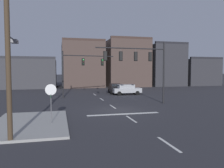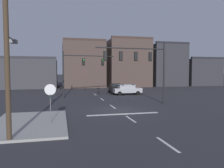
{
  "view_description": "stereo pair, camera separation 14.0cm",
  "coord_description": "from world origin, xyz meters",
  "px_view_note": "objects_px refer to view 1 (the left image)",
  "views": [
    {
      "loc": [
        -5.39,
        -19.97,
        3.75
      ],
      "look_at": [
        0.01,
        2.38,
        2.35
      ],
      "focal_mm": 35.08,
      "sensor_mm": 36.0,
      "label": 1
    },
    {
      "loc": [
        -5.26,
        -20.0,
        3.75
      ],
      "look_at": [
        0.01,
        2.38,
        2.35
      ],
      "focal_mm": 35.08,
      "sensor_mm": 36.0,
      "label": 2
    }
  ],
  "objects_px": {
    "stop_sign": "(51,94)",
    "car_lot_nearside": "(126,89)",
    "signal_mast_near_side": "(141,61)",
    "utility_pole": "(8,43)",
    "car_lot_middle": "(115,88)",
    "signal_mast_far_side": "(79,66)"
  },
  "relations": [
    {
      "from": "car_lot_nearside",
      "to": "car_lot_middle",
      "type": "xyz_separation_m",
      "value": [
        -1.24,
        2.22,
        0.0
      ]
    },
    {
      "from": "car_lot_nearside",
      "to": "utility_pole",
      "type": "height_order",
      "value": "utility_pole"
    },
    {
      "from": "signal_mast_near_side",
      "to": "signal_mast_far_side",
      "type": "height_order",
      "value": "signal_mast_near_side"
    },
    {
      "from": "stop_sign",
      "to": "utility_pole",
      "type": "relative_size",
      "value": 0.29
    },
    {
      "from": "car_lot_middle",
      "to": "utility_pole",
      "type": "relative_size",
      "value": 0.47
    },
    {
      "from": "signal_mast_near_side",
      "to": "utility_pole",
      "type": "distance_m",
      "value": 15.53
    },
    {
      "from": "utility_pole",
      "to": "signal_mast_near_side",
      "type": "bearing_deg",
      "value": 42.83
    },
    {
      "from": "car_lot_middle",
      "to": "utility_pole",
      "type": "xyz_separation_m",
      "value": [
        -11.49,
        -22.52,
        4.32
      ]
    },
    {
      "from": "signal_mast_near_side",
      "to": "car_lot_nearside",
      "type": "distance_m",
      "value": 10.59
    },
    {
      "from": "signal_mast_far_side",
      "to": "car_lot_middle",
      "type": "relative_size",
      "value": 1.63
    },
    {
      "from": "car_lot_nearside",
      "to": "utility_pole",
      "type": "bearing_deg",
      "value": -122.09
    },
    {
      "from": "signal_mast_near_side",
      "to": "car_lot_middle",
      "type": "xyz_separation_m",
      "value": [
        0.1,
        11.96,
        -3.94
      ]
    },
    {
      "from": "signal_mast_near_side",
      "to": "car_lot_nearside",
      "type": "height_order",
      "value": "signal_mast_near_side"
    },
    {
      "from": "stop_sign",
      "to": "car_lot_nearside",
      "type": "height_order",
      "value": "stop_sign"
    },
    {
      "from": "stop_sign",
      "to": "car_lot_nearside",
      "type": "bearing_deg",
      "value": 57.67
    },
    {
      "from": "car_lot_middle",
      "to": "stop_sign",
      "type": "bearing_deg",
      "value": -116.36
    },
    {
      "from": "signal_mast_far_side",
      "to": "car_lot_middle",
      "type": "height_order",
      "value": "signal_mast_far_side"
    },
    {
      "from": "stop_sign",
      "to": "car_lot_nearside",
      "type": "distance_m",
      "value": 20.19
    },
    {
      "from": "stop_sign",
      "to": "car_lot_middle",
      "type": "bearing_deg",
      "value": 63.64
    },
    {
      "from": "signal_mast_far_side",
      "to": "stop_sign",
      "type": "distance_m",
      "value": 15.88
    },
    {
      "from": "signal_mast_far_side",
      "to": "car_lot_nearside",
      "type": "relative_size",
      "value": 1.67
    },
    {
      "from": "signal_mast_near_side",
      "to": "car_lot_middle",
      "type": "height_order",
      "value": "signal_mast_near_side"
    }
  ]
}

